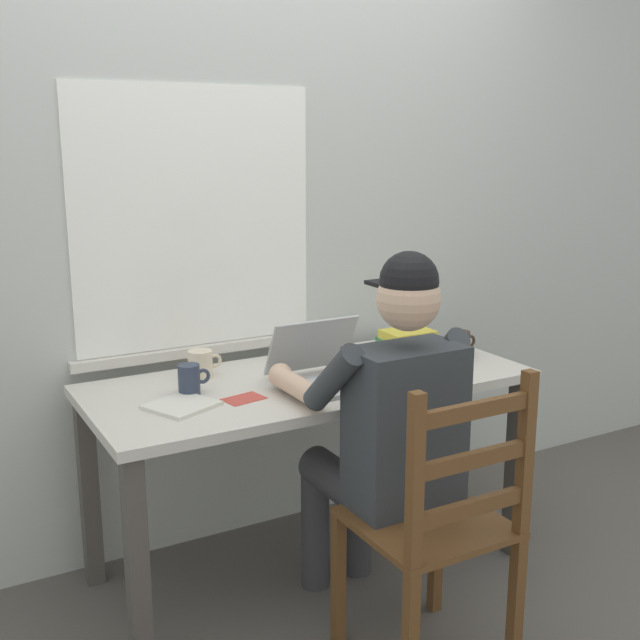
# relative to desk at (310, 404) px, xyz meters

# --- Properties ---
(ground_plane) EXTENTS (8.00, 8.00, 0.00)m
(ground_plane) POSITION_rel_desk_xyz_m (0.00, 0.00, -0.64)
(ground_plane) COLOR #56514C
(back_wall) EXTENTS (6.00, 0.08, 2.60)m
(back_wall) POSITION_rel_desk_xyz_m (-0.00, 0.42, 0.66)
(back_wall) COLOR beige
(back_wall) RESTS_ON ground
(desk) EXTENTS (1.56, 0.68, 0.74)m
(desk) POSITION_rel_desk_xyz_m (0.00, 0.00, 0.00)
(desk) COLOR beige
(desk) RESTS_ON ground
(seated_person) EXTENTS (0.50, 0.60, 1.25)m
(seated_person) POSITION_rel_desk_xyz_m (0.04, -0.41, 0.05)
(seated_person) COLOR #33383D
(seated_person) RESTS_ON ground
(wooden_chair) EXTENTS (0.42, 0.42, 0.95)m
(wooden_chair) POSITION_rel_desk_xyz_m (0.04, -0.70, -0.17)
(wooden_chair) COLOR brown
(wooden_chair) RESTS_ON ground
(laptop) EXTENTS (0.33, 0.33, 0.21)m
(laptop) POSITION_rel_desk_xyz_m (0.02, -0.08, 0.15)
(laptop) COLOR #ADAFB2
(laptop) RESTS_ON desk
(computer_mouse) EXTENTS (0.06, 0.10, 0.03)m
(computer_mouse) POSITION_rel_desk_xyz_m (0.25, -0.12, 0.11)
(computer_mouse) COLOR black
(computer_mouse) RESTS_ON desk
(coffee_mug_white) EXTENTS (0.12, 0.09, 0.10)m
(coffee_mug_white) POSITION_rel_desk_xyz_m (-0.33, 0.19, 0.15)
(coffee_mug_white) COLOR beige
(coffee_mug_white) RESTS_ON desk
(coffee_mug_dark) EXTENTS (0.11, 0.07, 0.10)m
(coffee_mug_dark) POSITION_rel_desk_xyz_m (-0.43, 0.03, 0.15)
(coffee_mug_dark) COLOR #2D384C
(coffee_mug_dark) RESTS_ON desk
(coffee_mug_spare) EXTENTS (0.11, 0.07, 0.10)m
(coffee_mug_spare) POSITION_rel_desk_xyz_m (0.64, -0.04, 0.15)
(coffee_mug_spare) COLOR #38281E
(coffee_mug_spare) RESTS_ON desk
(book_stack_main) EXTENTS (0.21, 0.17, 0.10)m
(book_stack_main) POSITION_rel_desk_xyz_m (0.47, 0.07, 0.15)
(book_stack_main) COLOR #2D5B9E
(book_stack_main) RESTS_ON desk
(paper_pile_near_laptop) EXTENTS (0.25, 0.24, 0.01)m
(paper_pile_near_laptop) POSITION_rel_desk_xyz_m (-0.50, -0.07, 0.10)
(paper_pile_near_laptop) COLOR silver
(paper_pile_near_laptop) RESTS_ON desk
(landscape_photo_print) EXTENTS (0.14, 0.11, 0.00)m
(landscape_photo_print) POSITION_rel_desk_xyz_m (-0.30, -0.10, 0.10)
(landscape_photo_print) COLOR #C63D33
(landscape_photo_print) RESTS_ON desk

